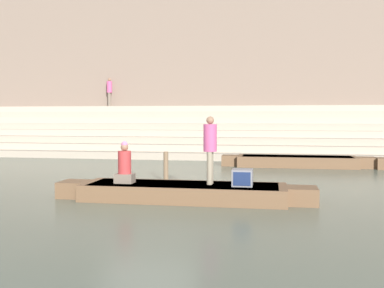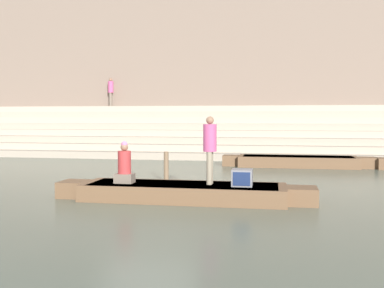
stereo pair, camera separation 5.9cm
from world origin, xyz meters
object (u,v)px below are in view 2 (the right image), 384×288
Objects in this scene: person_standing at (210,145)px; moored_boat_shore at (297,161)px; person_rowing at (124,166)px; tv_set at (242,178)px; person_on_steps at (111,90)px; rowboat_main at (183,192)px; mooring_post at (166,167)px.

moored_boat_shore is (2.46, 7.90, -1.11)m from person_standing.
person_rowing is 2.89m from tv_set.
person_rowing is at bearing -163.08° from person_standing.
moored_boat_shore is (4.55, 8.09, -0.58)m from person_rowing.
moored_boat_shore is at bearing -62.84° from person_on_steps.
tv_set is at bearing -96.74° from moored_boat_shore.
person_standing is at bearing -89.87° from person_on_steps.
person_standing is 0.96× the size of person_on_steps.
person_standing reaches higher than person_rowing.
person_standing is at bearing 7.59° from rowboat_main.
rowboat_main is 17.54m from person_on_steps.
mooring_post reaches higher than rowboat_main.
person_rowing is (-2.09, -0.19, -0.53)m from person_standing.
person_standing is 3.27m from mooring_post.
person_rowing is 2.15× the size of tv_set.
tv_set is at bearing -48.14° from mooring_post.
tv_set is 0.50× the size of mooring_post.
person_on_steps is (-7.62, 15.42, 3.44)m from rowboat_main.
tv_set is at bearing -87.90° from person_on_steps.
person_rowing is 9.31m from moored_boat_shore.
person_rowing is at bearing -96.53° from person_on_steps.
person_standing is at bearing -102.37° from moored_boat_shore.
person_on_steps reaches higher than moored_boat_shore.
person_standing reaches higher than tv_set.
person_on_steps is at bearing 103.41° from person_rowing.
person_rowing is (-1.45, -0.08, 0.60)m from rowboat_main.
rowboat_main is 1.48m from tv_set.
mooring_post is at bearing 130.93° from tv_set.
person_on_steps is (-8.26, 15.30, 2.31)m from person_standing.
rowboat_main is 6.59× the size of mooring_post.
person_rowing is at bearing -114.43° from moored_boat_shore.
person_on_steps is at bearing 113.83° from rowboat_main.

